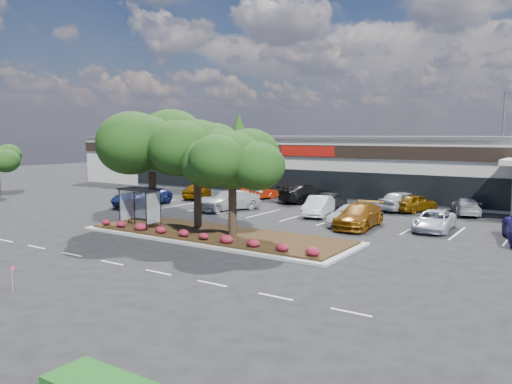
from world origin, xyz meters
The scene contains 27 objects.
ground centered at (0.00, 0.00, 0.00)m, with size 160.00×160.00×0.00m, color black.
retail_store centered at (0.06, 33.91, 3.15)m, with size 80.40×25.20×6.25m.
landscape_island centered at (-2.00, 4.00, 0.12)m, with size 18.00×6.00×0.26m.
lane_markings centered at (-0.14, 10.42, 0.01)m, with size 33.12×20.06×0.01m.
shrub_row centered at (-2.00, 1.90, 0.51)m, with size 17.00×0.80×0.50m, color maroon, non-canonical shape.
bus_shelter centered at (-7.50, 2.95, 2.31)m, with size 2.75×1.55×2.59m.
island_tree_west centered at (-8.00, 4.50, 4.21)m, with size 7.20×7.20×7.89m, color black, non-canonical shape.
island_tree_mid centered at (-4.50, 5.20, 3.92)m, with size 6.60×6.60×7.32m, color black, non-canonical shape.
island_tree_east centered at (-0.50, 3.70, 3.51)m, with size 5.80×5.80×6.50m, color black, non-canonical shape.
conifer_north_west centered at (-30.00, 46.00, 5.00)m, with size 4.40×4.40×10.00m, color black.
person_waiting centered at (-9.20, 3.45, 1.17)m, with size 0.66×0.43×1.82m, color #594C47.
light_pole centered at (11.44, 25.68, 4.43)m, with size 1.42×0.74×9.98m.
survey_stake centered at (-1.93, -9.48, 0.72)m, with size 0.07×0.14×1.13m.
car_0 centered at (-16.22, 11.26, 0.84)m, with size 2.78×6.02×1.67m, color navy.
car_1 centered at (-8.03, 13.54, 0.82)m, with size 2.30×5.66×1.64m, color silver.
car_2 centered at (-9.15, 14.10, 0.72)m, with size 2.40×5.21×1.45m, color #A3AAB0.
car_3 centered at (-0.27, 14.93, 0.78)m, with size 1.65×4.72×1.56m, color white.
car_4 centered at (4.32, 11.95, 0.82)m, with size 2.31×5.68×1.65m, color #733F09.
car_5 centered at (3.56, 12.43, 0.70)m, with size 1.47×4.22×1.39m, color #B4BBC1.
car_6 centered at (8.96, 13.67, 0.68)m, with size 2.24×4.86×1.35m, color silver.
car_9 centered at (-15.34, 17.99, 0.77)m, with size 1.82×4.53×1.54m, color #6B4102.
car_10 centered at (-9.79, 20.77, 0.70)m, with size 1.49×4.27×1.41m, color #A02109.
car_11 centered at (-4.69, 21.49, 0.86)m, with size 2.40×5.90×1.71m, color black.
car_12 centered at (-1.15, 19.32, 0.69)m, with size 1.45×4.16×1.37m, color black.
car_13 centered at (4.48, 21.23, 0.86)m, with size 2.03×5.04×1.72m, color #ADB2B9.
car_14 centered at (5.52, 21.23, 0.76)m, with size 1.80×4.48×1.53m, color #643E06.
car_15 centered at (9.43, 21.91, 0.67)m, with size 1.87×4.61×1.34m, color #B4B4B4.
Camera 1 is at (17.12, -20.47, 6.40)m, focal length 35.00 mm.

